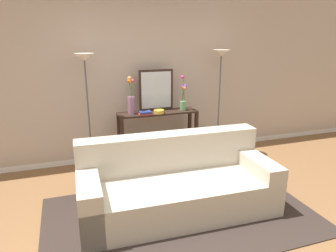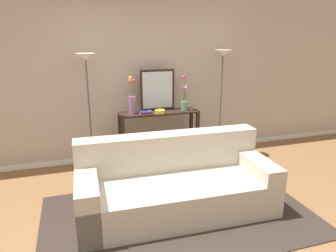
% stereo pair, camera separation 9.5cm
% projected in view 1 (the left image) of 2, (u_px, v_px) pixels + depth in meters
% --- Properties ---
extents(ground_plane, '(16.00, 16.00, 0.02)m').
position_uv_depth(ground_plane, '(187.00, 233.00, 3.34)').
color(ground_plane, brown).
extents(back_wall, '(12.00, 0.15, 2.69)m').
position_uv_depth(back_wall, '(135.00, 79.00, 5.09)').
color(back_wall, white).
rests_on(back_wall, ground).
extents(area_rug, '(3.10, 1.83, 0.01)m').
position_uv_depth(area_rug, '(181.00, 215.00, 3.63)').
color(area_rug, '#332823').
rests_on(area_rug, ground).
extents(couch, '(2.30, 1.02, 0.88)m').
position_uv_depth(couch, '(176.00, 186.00, 3.70)').
color(couch, '#BCB29E').
rests_on(couch, ground).
extents(console_table, '(1.27, 0.33, 0.86)m').
position_uv_depth(console_table, '(158.00, 128.00, 5.01)').
color(console_table, black).
rests_on(console_table, ground).
extents(floor_lamp_left, '(0.28, 0.28, 1.79)m').
position_uv_depth(floor_lamp_left, '(86.00, 81.00, 4.41)').
color(floor_lamp_left, '#4C4C51').
rests_on(floor_lamp_left, ground).
extents(floor_lamp_right, '(0.28, 0.28, 1.81)m').
position_uv_depth(floor_lamp_right, '(220.00, 74.00, 5.07)').
color(floor_lamp_right, '#4C4C51').
rests_on(floor_lamp_right, ground).
extents(wall_mirror, '(0.56, 0.02, 0.65)m').
position_uv_depth(wall_mirror, '(156.00, 90.00, 4.97)').
color(wall_mirror, black).
rests_on(wall_mirror, console_table).
extents(vase_tall_flowers, '(0.12, 0.12, 0.59)m').
position_uv_depth(vase_tall_flowers, '(131.00, 101.00, 4.75)').
color(vase_tall_flowers, gray).
rests_on(vase_tall_flowers, console_table).
extents(vase_short_flowers, '(0.11, 0.13, 0.56)m').
position_uv_depth(vase_short_flowers, '(183.00, 98.00, 5.00)').
color(vase_short_flowers, '#669E6B').
rests_on(vase_short_flowers, console_table).
extents(fruit_bowl, '(0.16, 0.16, 0.06)m').
position_uv_depth(fruit_bowl, '(159.00, 111.00, 4.84)').
color(fruit_bowl, gold).
rests_on(fruit_bowl, console_table).
extents(book_stack, '(0.21, 0.17, 0.05)m').
position_uv_depth(book_stack, '(145.00, 113.00, 4.76)').
color(book_stack, '#BC3328').
rests_on(book_stack, console_table).
extents(book_row_under_console, '(0.45, 0.18, 0.13)m').
position_uv_depth(book_row_under_console, '(141.00, 161.00, 5.07)').
color(book_row_under_console, navy).
rests_on(book_row_under_console, ground).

